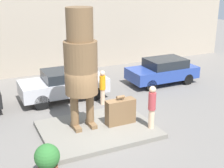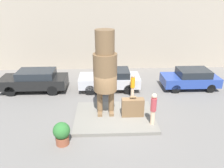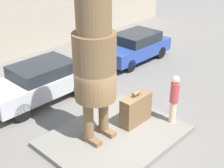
{
  "view_description": "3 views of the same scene",
  "coord_description": "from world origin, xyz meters",
  "views": [
    {
      "loc": [
        -4.26,
        -10.37,
        5.84
      ],
      "look_at": [
        0.63,
        0.01,
        1.91
      ],
      "focal_mm": 50.0,
      "sensor_mm": 36.0,
      "label": 1
    },
    {
      "loc": [
        -0.61,
        -10.55,
        6.52
      ],
      "look_at": [
        -0.14,
        0.18,
        2.01
      ],
      "focal_mm": 35.0,
      "sensor_mm": 36.0,
      "label": 2
    },
    {
      "loc": [
        -6.17,
        -5.73,
        6.19
      ],
      "look_at": [
        -0.02,
        0.12,
        1.97
      ],
      "focal_mm": 50.0,
      "sensor_mm": 36.0,
      "label": 3
    }
  ],
  "objects": [
    {
      "name": "ground_plane",
      "position": [
        0.0,
        0.0,
        0.0
      ],
      "size": [
        60.0,
        60.0,
        0.0
      ],
      "primitive_type": "plane",
      "color": "slate"
    },
    {
      "name": "pedestal",
      "position": [
        0.0,
        0.0,
        0.09
      ],
      "size": [
        4.41,
        3.36,
        0.18
      ],
      "color": "slate",
      "rests_on": "ground_plane"
    },
    {
      "name": "statue_figure",
      "position": [
        -0.5,
        0.35,
        2.92
      ],
      "size": [
        1.27,
        1.27,
        4.68
      ],
      "color": "brown",
      "rests_on": "pedestal"
    },
    {
      "name": "giant_suitcase",
      "position": [
        0.99,
        -0.04,
        0.7
      ],
      "size": [
        1.21,
        0.43,
        1.21
      ],
      "color": "brown",
      "rests_on": "pedestal"
    },
    {
      "name": "tourist",
      "position": [
        1.91,
        -0.92,
        1.14
      ],
      "size": [
        0.3,
        0.3,
        1.75
      ],
      "color": "beige",
      "rests_on": "pedestal"
    },
    {
      "name": "parked_car_silver",
      "position": [
        -0.12,
        3.96,
        0.83
      ],
      "size": [
        4.28,
        1.84,
        1.52
      ],
      "rotation": [
        0.0,
        0.0,
        3.14
      ],
      "color": "#B7B7BC",
      "rests_on": "ground_plane"
    },
    {
      "name": "parked_car_blue",
      "position": [
        5.75,
        3.98,
        0.77
      ],
      "size": [
        4.0,
        1.83,
        1.45
      ],
      "rotation": [
        0.0,
        0.0,
        3.14
      ],
      "color": "#284293",
      "rests_on": "ground_plane"
    },
    {
      "name": "worker_hivis",
      "position": [
        1.32,
        2.53,
        0.93
      ],
      "size": [
        0.29,
        0.29,
        1.7
      ],
      "color": "beige",
      "rests_on": "ground_plane"
    }
  ]
}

